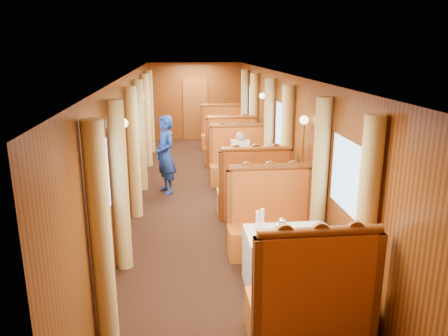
{
  "coord_description": "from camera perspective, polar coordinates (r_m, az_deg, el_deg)",
  "views": [
    {
      "loc": [
        -0.58,
        -8.41,
        3.0
      ],
      "look_at": [
        0.16,
        -1.46,
        1.05
      ],
      "focal_mm": 35.0,
      "sensor_mm": 36.0,
      "label": 1
    }
  ],
  "objects": [
    {
      "name": "steward",
      "position": [
        9.15,
        -7.63,
        1.72
      ],
      "size": [
        0.61,
        0.71,
        1.65
      ],
      "primitive_type": "imported",
      "rotation": [
        0.0,
        0.0,
        -1.13
      ],
      "color": "navy",
      "rests_on": "floor"
    },
    {
      "name": "wall_right",
      "position": [
        8.83,
        7.69,
        4.04
      ],
      "size": [
        0.01,
        12.0,
        2.5
      ],
      "primitive_type": null,
      "rotation": [
        1.57,
        0.0,
        -1.57
      ],
      "color": "brown",
      "rests_on": "floor"
    },
    {
      "name": "banquette_mid_aft",
      "position": [
        9.86,
        1.9,
        0.45
      ],
      "size": [
        1.3,
        0.55,
        1.34
      ],
      "color": "#A93612",
      "rests_on": "floor"
    },
    {
      "name": "window_right_far",
      "position": [
        12.18,
        3.78,
        8.27
      ],
      "size": [
        0.01,
        1.2,
        0.9
      ],
      "primitive_type": null,
      "rotation": [
        1.57,
        0.0,
        -1.57
      ],
      "color": "#7FADE5",
      "rests_on": "wall_right"
    },
    {
      "name": "sconce_right_aft",
      "position": [
        10.47,
        4.94,
        6.68
      ],
      "size": [
        0.14,
        0.14,
        1.95
      ],
      "color": "#BF8C3F",
      "rests_on": "floor"
    },
    {
      "name": "rose_vase_far",
      "position": [
        12.13,
        0.28,
        5.77
      ],
      "size": [
        0.06,
        0.06,
        0.36
      ],
      "rotation": [
        0.0,
        0.0,
        -0.13
      ],
      "color": "silver",
      "rests_on": "table_far"
    },
    {
      "name": "curtain_left_mid_b",
      "position": [
        9.4,
        -10.86,
        4.14
      ],
      "size": [
        0.22,
        0.22,
        2.35
      ],
      "primitive_type": "cylinder",
      "color": "#DFC372",
      "rests_on": "floor"
    },
    {
      "name": "teapot_left",
      "position": [
        5.39,
        7.09,
        -8.42
      ],
      "size": [
        0.17,
        0.13,
        0.13
      ],
      "primitive_type": null,
      "rotation": [
        0.0,
        0.0,
        -0.07
      ],
      "color": "silver",
      "rests_on": "tea_tray"
    },
    {
      "name": "window_left_far",
      "position": [
        12.04,
        -10.43,
        7.96
      ],
      "size": [
        0.01,
        1.2,
        0.9
      ],
      "primitive_type": null,
      "rotation": [
        1.57,
        0.0,
        1.57
      ],
      "color": "#7FADE5",
      "rests_on": "wall_left"
    },
    {
      "name": "banquette_far_aft",
      "position": [
        13.24,
        -0.19,
        4.39
      ],
      "size": [
        1.3,
        0.55,
        1.34
      ],
      "color": "#A93612",
      "rests_on": "floor"
    },
    {
      "name": "sconce_left_fore",
      "position": [
        6.9,
        -12.73,
        1.67
      ],
      "size": [
        0.14,
        0.14,
        1.95
      ],
      "color": "#BF8C3F",
      "rests_on": "floor"
    },
    {
      "name": "banquette_mid_fwd",
      "position": [
        7.94,
        3.91,
        -3.36
      ],
      "size": [
        1.3,
        0.55,
        1.34
      ],
      "color": "#A93612",
      "rests_on": "floor"
    },
    {
      "name": "doorway_far",
      "position": [
        14.53,
        -3.75,
        7.67
      ],
      "size": [
        0.8,
        0.04,
        2.0
      ],
      "primitive_type": "cube",
      "color": "brown",
      "rests_on": "floor"
    },
    {
      "name": "curtain_left_far_b",
      "position": [
        12.84,
        -9.65,
        7.23
      ],
      "size": [
        0.22,
        0.22,
        2.35
      ],
      "primitive_type": "cylinder",
      "color": "#DFC372",
      "rests_on": "floor"
    },
    {
      "name": "window_left_mid",
      "position": [
        8.6,
        -12.06,
        4.88
      ],
      "size": [
        0.01,
        1.2,
        0.9
      ],
      "primitive_type": null,
      "rotation": [
        1.57,
        0.0,
        1.57
      ],
      "color": "#7FADE5",
      "rests_on": "wall_left"
    },
    {
      "name": "curtain_right_far_a",
      "position": [
        11.44,
        3.9,
        6.4
      ],
      "size": [
        0.22,
        0.22,
        2.35
      ],
      "primitive_type": "cylinder",
      "color": "#DFC372",
      "rests_on": "floor"
    },
    {
      "name": "banquette_near_aft",
      "position": [
        6.59,
        6.11,
        -7.49
      ],
      "size": [
        1.3,
        0.55,
        1.34
      ],
      "color": "#A93612",
      "rests_on": "floor"
    },
    {
      "name": "cup_inboard",
      "position": [
        5.56,
        4.39,
        -7.15
      ],
      "size": [
        0.08,
        0.08,
        0.26
      ],
      "rotation": [
        0.0,
        0.0,
        -0.11
      ],
      "color": "white",
      "rests_on": "table_near"
    },
    {
      "name": "cup_outboard",
      "position": [
        5.63,
        5.0,
        -6.86
      ],
      "size": [
        0.08,
        0.08,
        0.26
      ],
      "rotation": [
        0.0,
        0.0,
        -0.38
      ],
      "color": "white",
      "rests_on": "table_near"
    },
    {
      "name": "passenger",
      "position": [
        9.55,
        2.11,
        1.93
      ],
      "size": [
        0.4,
        0.44,
        0.76
      ],
      "color": "beige",
      "rests_on": "banquette_mid_aft"
    },
    {
      "name": "banquette_near_fwd",
      "position": [
        4.85,
        11.3,
        -16.8
      ],
      "size": [
        1.3,
        0.55,
        1.34
      ],
      "color": "#A93612",
      "rests_on": "floor"
    },
    {
      "name": "fruit_plate",
      "position": [
        5.56,
        11.83,
        -8.43
      ],
      "size": [
        0.24,
        0.24,
        0.05
      ],
      "rotation": [
        0.0,
        0.0,
        0.1
      ],
      "color": "white",
      "rests_on": "table_near"
    },
    {
      "name": "window_right_near",
      "position": [
        5.54,
        16.07,
        -1.26
      ],
      "size": [
        0.01,
        1.2,
        0.9
      ],
      "primitive_type": null,
      "rotation": [
        1.57,
        0.0,
        -1.57
      ],
      "color": "#7FADE5",
      "rests_on": "wall_right"
    },
    {
      "name": "table_far",
      "position": [
        12.26,
        0.3,
        3.25
      ],
      "size": [
        1.05,
        0.72,
        0.75
      ],
      "primitive_type": "cube",
      "color": "white",
      "rests_on": "floor"
    },
    {
      "name": "sconce_right_fore",
      "position": [
        7.13,
        10.23,
        2.26
      ],
      "size": [
        0.14,
        0.14,
        1.95
      ],
      "color": "#BF8C3F",
      "rests_on": "floor"
    },
    {
      "name": "curtain_left_mid_a",
      "position": [
        7.88,
        -11.73,
        1.89
      ],
      "size": [
        0.22,
        0.22,
        2.35
      ],
      "primitive_type": "cylinder",
      "color": "#DFC372",
      "rests_on": "floor"
    },
    {
      "name": "curtain_left_far_a",
      "position": [
        11.3,
        -10.1,
        6.08
      ],
      "size": [
        0.22,
        0.22,
        2.35
      ],
      "primitive_type": "cylinder",
      "color": "#DFC372",
      "rests_on": "floor"
    },
    {
      "name": "curtain_right_near_a",
      "position": [
        4.92,
        18.04,
        -6.99
      ],
      "size": [
        0.22,
        0.22,
        2.35
      ],
      "primitive_type": "cylinder",
      "color": "#DFC372",
      "rests_on": "floor"
    },
    {
      "name": "window_right_mid",
      "position": [
        8.79,
        7.64,
        5.32
      ],
      "size": [
        0.01,
        1.2,
        0.9
      ],
      "primitive_type": null,
      "rotation": [
        1.57,
        0.0,
        -1.57
      ],
      "color": "#7FADE5",
      "rests_on": "wall_right"
    },
    {
      "name": "table_mid",
      "position": [
        8.91,
        2.79,
        -1.55
      ],
      "size": [
        1.05,
        0.72,
        0.75
      ],
      "primitive_type": "cube",
      "color": "white",
      "rests_on": "floor"
    },
    {
      "name": "floor",
      "position": [
        8.94,
        -2.0,
        -4.0
      ],
      "size": [
        3.0,
        12.0,
        0.01
      ],
      "primitive_type": null,
      "color": "black",
      "rests_on": "ground"
    },
    {
      "name": "sconce_left_aft",
      "position": [
        10.32,
        -10.62,
        6.34
      ],
      "size": [
        0.14,
        0.14,
        1.95
      ],
      "color": "#BF8C3F",
      "rests_on": "floor"
    },
    {
      "name": "wall_left",
      "position": [
        8.64,
        -12.08,
        3.57
      ],
      "size": [
        0.01,
        12.0,
        2.5
      ],
      "primitive_type": null,
      "rotation": [
        1.57,
        0.0,
        1.57
      ],
      "color": "brown",
      "rests_on": "floor"
    },
    {
      "name": "banquette_far_fwd",
      "position": [
        11.27,
        0.87,
        2.4
      ],
      "size": [
        1.3,
        0.55,
        1.34
      ],
      "color": "#A93612",
      "rests_on": "floor"
    },
    {
      "name": "curtain_right_mid_b",
      "position": [
        9.57,
        5.88,
        4.53
      ],
      "size": [
        0.22,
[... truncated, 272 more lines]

